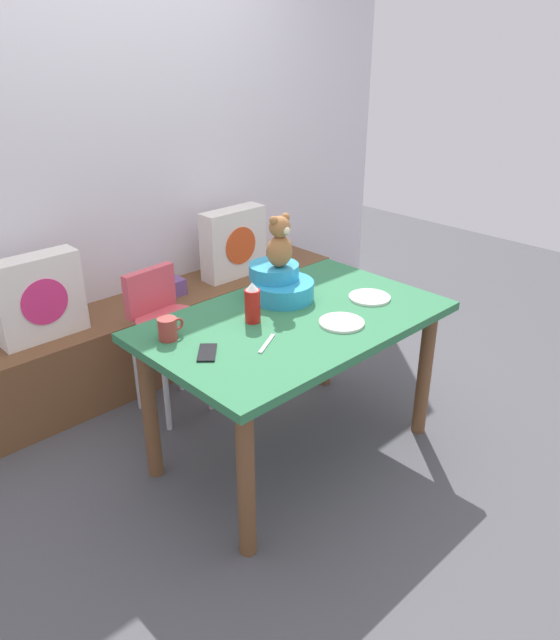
% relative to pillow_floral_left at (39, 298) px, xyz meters
% --- Properties ---
extents(ground_plane, '(8.00, 8.00, 0.00)m').
position_rel_pillow_floral_left_xyz_m(ground_plane, '(0.69, -1.15, -0.68)').
color(ground_plane, '#4C4C51').
extents(back_wall, '(4.40, 0.10, 2.60)m').
position_rel_pillow_floral_left_xyz_m(back_wall, '(0.69, 0.29, 0.62)').
color(back_wall, silver).
rests_on(back_wall, ground_plane).
extents(window_bench, '(2.60, 0.44, 0.46)m').
position_rel_pillow_floral_left_xyz_m(window_bench, '(0.69, 0.02, -0.45)').
color(window_bench, brown).
rests_on(window_bench, ground_plane).
extents(pillow_floral_left, '(0.44, 0.15, 0.44)m').
position_rel_pillow_floral_left_xyz_m(pillow_floral_left, '(0.00, 0.00, 0.00)').
color(pillow_floral_left, white).
rests_on(pillow_floral_left, window_bench).
extents(pillow_floral_right, '(0.44, 0.15, 0.44)m').
position_rel_pillow_floral_left_xyz_m(pillow_floral_right, '(1.28, 0.00, 0.00)').
color(pillow_floral_right, white).
rests_on(pillow_floral_right, window_bench).
extents(book_stack, '(0.20, 0.14, 0.10)m').
position_rel_pillow_floral_left_xyz_m(book_stack, '(0.77, 0.02, -0.17)').
color(book_stack, '#6A488A').
rests_on(book_stack, window_bench).
extents(dining_table, '(1.36, 0.85, 0.74)m').
position_rel_pillow_floral_left_xyz_m(dining_table, '(0.69, -1.15, -0.04)').
color(dining_table, '#2D7247').
rests_on(dining_table, ground_plane).
extents(highchair, '(0.34, 0.47, 0.79)m').
position_rel_pillow_floral_left_xyz_m(highchair, '(0.48, -0.42, -0.16)').
color(highchair, '#D84C59').
rests_on(highchair, ground_plane).
extents(infant_seat_teal, '(0.30, 0.33, 0.16)m').
position_rel_pillow_floral_left_xyz_m(infant_seat_teal, '(0.79, -0.94, 0.13)').
color(infant_seat_teal, '#2895C6').
rests_on(infant_seat_teal, dining_table).
extents(teddy_bear, '(0.13, 0.12, 0.25)m').
position_rel_pillow_floral_left_xyz_m(teddy_bear, '(0.79, -0.94, 0.34)').
color(teddy_bear, '#996439').
rests_on(teddy_bear, infant_seat_teal).
extents(ketchup_bottle, '(0.07, 0.07, 0.18)m').
position_rel_pillow_floral_left_xyz_m(ketchup_bottle, '(0.52, -1.06, 0.15)').
color(ketchup_bottle, red).
rests_on(ketchup_bottle, dining_table).
extents(coffee_mug, '(0.12, 0.08, 0.09)m').
position_rel_pillow_floral_left_xyz_m(coffee_mug, '(0.16, -0.94, 0.11)').
color(coffee_mug, '#9E332D').
rests_on(coffee_mug, dining_table).
extents(dinner_plate_near, '(0.20, 0.20, 0.01)m').
position_rel_pillow_floral_left_xyz_m(dinner_plate_near, '(0.78, -1.34, 0.07)').
color(dinner_plate_near, white).
rests_on(dinner_plate_near, dining_table).
extents(dinner_plate_far, '(0.20, 0.20, 0.01)m').
position_rel_pillow_floral_left_xyz_m(dinner_plate_far, '(1.09, -1.25, 0.07)').
color(dinner_plate_far, white).
rests_on(dinner_plate_far, dining_table).
extents(cell_phone, '(0.15, 0.15, 0.01)m').
position_rel_pillow_floral_left_xyz_m(cell_phone, '(0.19, -1.15, 0.06)').
color(cell_phone, black).
rests_on(cell_phone, dining_table).
extents(table_fork, '(0.16, 0.10, 0.01)m').
position_rel_pillow_floral_left_xyz_m(table_fork, '(0.42, -1.26, 0.06)').
color(table_fork, silver).
rests_on(table_fork, dining_table).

